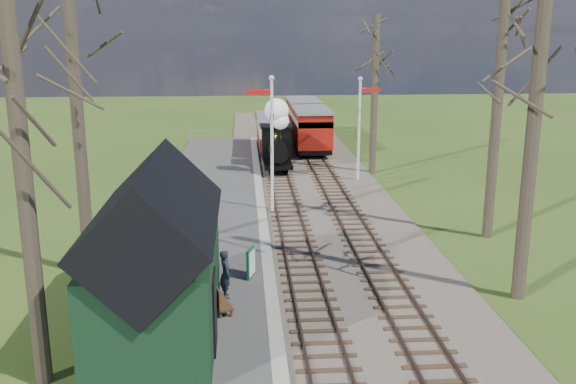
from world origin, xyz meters
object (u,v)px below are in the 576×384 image
(coach, at_px, (272,132))
(sign_board, at_px, (251,263))
(person, at_px, (226,274))
(semaphore_far, at_px, (361,121))
(red_carriage_a, at_px, (311,129))
(locomotive, at_px, (277,139))
(red_carriage_b, at_px, (303,118))
(station_shed, at_px, (157,260))
(bench, at_px, (216,297))
(semaphore_near, at_px, (270,135))

(coach, relative_size, sign_board, 6.82)
(person, bearing_deg, coach, -17.64)
(semaphore_far, relative_size, red_carriage_a, 0.98)
(locomotive, distance_m, red_carriage_a, 6.31)
(coach, xyz_separation_m, red_carriage_b, (2.60, 5.17, 0.22))
(red_carriage_a, height_order, sign_board, red_carriage_a)
(red_carriage_a, bearing_deg, station_shed, -104.66)
(station_shed, bearing_deg, bench, 43.08)
(semaphore_near, bearing_deg, semaphore_far, 49.40)
(semaphore_near, xyz_separation_m, coach, (0.77, 14.69, -2.17))
(station_shed, relative_size, coach, 0.92)
(semaphore_far, xyz_separation_m, red_carriage_b, (-1.77, 13.86, -1.67))
(coach, distance_m, red_carriage_b, 5.79)
(station_shed, height_order, sign_board, station_shed)
(station_shed, relative_size, bench, 4.10)
(sign_board, height_order, person, person)
(red_carriage_b, bearing_deg, coach, -116.69)
(locomotive, bearing_deg, station_shed, -101.73)
(station_shed, bearing_deg, semaphore_near, 73.62)
(station_shed, height_order, red_carriage_b, station_shed)
(semaphore_far, distance_m, red_carriage_a, 8.71)
(station_shed, bearing_deg, locomotive, 78.27)
(coach, bearing_deg, semaphore_near, -93.00)
(station_shed, height_order, locomotive, station_shed)
(semaphore_near, xyz_separation_m, sign_board, (-1.03, -8.23, -2.92))
(locomotive, height_order, sign_board, locomotive)
(semaphore_near, xyz_separation_m, red_carriage_a, (3.37, 14.36, -1.94))
(coach, bearing_deg, red_carriage_a, -7.20)
(semaphore_near, bearing_deg, red_carriage_b, 80.37)
(bench, bearing_deg, semaphore_near, 78.96)
(locomotive, distance_m, red_carriage_b, 11.54)
(locomotive, xyz_separation_m, person, (-2.57, -18.41, -1.03))
(red_carriage_a, xyz_separation_m, bench, (-5.45, -25.01, -1.08))
(sign_board, bearing_deg, locomotive, 83.95)
(red_carriage_b, relative_size, bench, 3.79)
(coach, height_order, person, coach)
(sign_board, bearing_deg, semaphore_near, 82.87)
(sign_board, relative_size, bench, 0.65)
(semaphore_far, xyz_separation_m, red_carriage_a, (-1.77, 8.36, -1.67))
(semaphore_far, distance_m, coach, 9.91)
(locomotive, relative_size, coach, 0.62)
(semaphore_far, bearing_deg, coach, 116.71)
(bench, bearing_deg, red_carriage_b, 79.88)
(coach, distance_m, person, 24.61)
(red_carriage_b, bearing_deg, station_shed, -102.21)
(locomotive, bearing_deg, red_carriage_a, 65.50)
(red_carriage_b, xyz_separation_m, person, (-5.18, -29.64, -0.73))
(semaphore_near, bearing_deg, red_carriage_a, 76.80)
(red_carriage_a, bearing_deg, sign_board, -101.02)
(station_shed, height_order, semaphore_near, semaphore_near)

